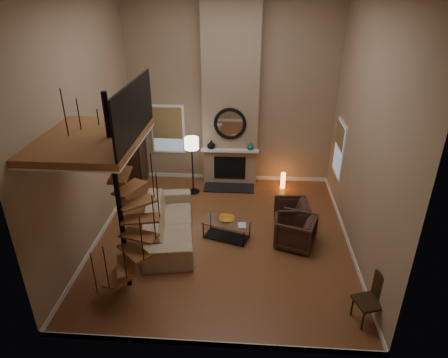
# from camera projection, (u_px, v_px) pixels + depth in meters

# --- Properties ---
(ground) EXTENTS (6.00, 6.50, 0.01)m
(ground) POSITION_uv_depth(u_px,v_px,m) (223.00, 238.00, 9.72)
(ground) COLOR brown
(ground) RESTS_ON ground
(back_wall) EXTENTS (6.00, 0.02, 5.50)m
(back_wall) POSITION_uv_depth(u_px,v_px,m) (231.00, 93.00, 11.38)
(back_wall) COLOR #9F8466
(back_wall) RESTS_ON ground
(front_wall) EXTENTS (6.00, 0.02, 5.50)m
(front_wall) POSITION_uv_depth(u_px,v_px,m) (206.00, 209.00, 5.59)
(front_wall) COLOR #9F8466
(front_wall) RESTS_ON ground
(left_wall) EXTENTS (0.02, 6.50, 5.50)m
(left_wall) POSITION_uv_depth(u_px,v_px,m) (86.00, 128.00, 8.67)
(left_wall) COLOR #9F8466
(left_wall) RESTS_ON ground
(right_wall) EXTENTS (0.02, 6.50, 5.50)m
(right_wall) POSITION_uv_depth(u_px,v_px,m) (366.00, 134.00, 8.29)
(right_wall) COLOR #9F8466
(right_wall) RESTS_ON ground
(baseboard_back) EXTENTS (6.00, 0.02, 0.12)m
(baseboard_back) POSITION_uv_depth(u_px,v_px,m) (230.00, 177.00, 12.58)
(baseboard_back) COLOR white
(baseboard_back) RESTS_ON ground
(baseboard_front) EXTENTS (6.00, 0.02, 0.12)m
(baseboard_front) POSITION_uv_depth(u_px,v_px,m) (209.00, 344.00, 6.80)
(baseboard_front) COLOR white
(baseboard_front) RESTS_ON ground
(baseboard_left) EXTENTS (0.02, 6.50, 0.12)m
(baseboard_left) POSITION_uv_depth(u_px,v_px,m) (103.00, 231.00, 9.88)
(baseboard_left) COLOR white
(baseboard_left) RESTS_ON ground
(baseboard_right) EXTENTS (0.02, 6.50, 0.12)m
(baseboard_right) POSITION_uv_depth(u_px,v_px,m) (347.00, 240.00, 9.50)
(baseboard_right) COLOR white
(baseboard_right) RESTS_ON ground
(chimney_breast) EXTENTS (1.60, 0.38, 5.50)m
(chimney_breast) POSITION_uv_depth(u_px,v_px,m) (231.00, 94.00, 11.21)
(chimney_breast) COLOR #967D62
(chimney_breast) RESTS_ON ground
(hearth) EXTENTS (1.50, 0.60, 0.04)m
(hearth) POSITION_uv_depth(u_px,v_px,m) (229.00, 188.00, 12.00)
(hearth) COLOR black
(hearth) RESTS_ON ground
(firebox) EXTENTS (0.95, 0.02, 0.72)m
(firebox) POSITION_uv_depth(u_px,v_px,m) (230.00, 168.00, 12.02)
(firebox) COLOR black
(firebox) RESTS_ON chimney_breast
(mantel) EXTENTS (1.70, 0.18, 0.06)m
(mantel) POSITION_uv_depth(u_px,v_px,m) (230.00, 151.00, 11.68)
(mantel) COLOR white
(mantel) RESTS_ON chimney_breast
(mirror_frame) EXTENTS (0.94, 0.10, 0.94)m
(mirror_frame) POSITION_uv_depth(u_px,v_px,m) (230.00, 124.00, 11.38)
(mirror_frame) COLOR black
(mirror_frame) RESTS_ON chimney_breast
(mirror_disc) EXTENTS (0.80, 0.01, 0.80)m
(mirror_disc) POSITION_uv_depth(u_px,v_px,m) (230.00, 124.00, 11.38)
(mirror_disc) COLOR white
(mirror_disc) RESTS_ON chimney_breast
(vase_left) EXTENTS (0.24, 0.24, 0.25)m
(vase_left) POSITION_uv_depth(u_px,v_px,m) (211.00, 145.00, 11.68)
(vase_left) COLOR black
(vase_left) RESTS_ON mantel
(vase_right) EXTENTS (0.20, 0.20, 0.21)m
(vase_right) POSITION_uv_depth(u_px,v_px,m) (250.00, 146.00, 11.62)
(vase_right) COLOR #195753
(vase_right) RESTS_ON mantel
(window_back) EXTENTS (1.02, 0.06, 1.52)m
(window_back) POSITION_uv_depth(u_px,v_px,m) (168.00, 129.00, 11.98)
(window_back) COLOR white
(window_back) RESTS_ON back_wall
(window_right) EXTENTS (0.06, 1.02, 1.52)m
(window_right) POSITION_uv_depth(u_px,v_px,m) (339.00, 148.00, 10.58)
(window_right) COLOR white
(window_right) RESTS_ON right_wall
(entry_door) EXTENTS (0.10, 1.05, 2.16)m
(entry_door) POSITION_uv_depth(u_px,v_px,m) (122.00, 164.00, 11.04)
(entry_door) COLOR white
(entry_door) RESTS_ON ground
(loft) EXTENTS (1.70, 2.20, 1.09)m
(loft) POSITION_uv_depth(u_px,v_px,m) (96.00, 137.00, 6.79)
(loft) COLOR brown
(loft) RESTS_ON left_wall
(spiral_stair) EXTENTS (1.47, 1.47, 4.06)m
(spiral_stair) POSITION_uv_depth(u_px,v_px,m) (121.00, 210.00, 7.43)
(spiral_stair) COLOR black
(spiral_stair) RESTS_ON ground
(hutch) EXTENTS (0.39, 0.84, 1.87)m
(hutch) POSITION_uv_depth(u_px,v_px,m) (137.00, 153.00, 12.00)
(hutch) COLOR black
(hutch) RESTS_ON ground
(sofa) EXTENTS (1.54, 2.95, 0.82)m
(sofa) POSITION_uv_depth(u_px,v_px,m) (168.00, 222.00, 9.60)
(sofa) COLOR tan
(sofa) RESTS_ON ground
(armchair_near) EXTENTS (0.87, 0.85, 0.75)m
(armchair_near) POSITION_uv_depth(u_px,v_px,m) (294.00, 215.00, 9.98)
(armchair_near) COLOR #3C241B
(armchair_near) RESTS_ON ground
(armchair_far) EXTENTS (1.09, 1.08, 0.78)m
(armchair_far) POSITION_uv_depth(u_px,v_px,m) (299.00, 232.00, 9.28)
(armchair_far) COLOR #3C241B
(armchair_far) RESTS_ON ground
(coffee_table) EXTENTS (1.25, 0.89, 0.44)m
(coffee_table) POSITION_uv_depth(u_px,v_px,m) (227.00, 228.00, 9.59)
(coffee_table) COLOR silver
(coffee_table) RESTS_ON ground
(bowl) EXTENTS (0.37, 0.37, 0.09)m
(bowl) POSITION_uv_depth(u_px,v_px,m) (227.00, 219.00, 9.54)
(bowl) COLOR orange
(bowl) RESTS_ON coffee_table
(book) EXTENTS (0.20, 0.26, 0.02)m
(book) POSITION_uv_depth(u_px,v_px,m) (241.00, 225.00, 9.35)
(book) COLOR gray
(book) RESTS_ON coffee_table
(floor_lamp) EXTENTS (0.41, 0.41, 1.71)m
(floor_lamp) POSITION_uv_depth(u_px,v_px,m) (192.00, 148.00, 11.17)
(floor_lamp) COLOR black
(floor_lamp) RESTS_ON ground
(accent_lamp) EXTENTS (0.14, 0.14, 0.49)m
(accent_lamp) POSITION_uv_depth(u_px,v_px,m) (283.00, 180.00, 11.93)
(accent_lamp) COLOR orange
(accent_lamp) RESTS_ON ground
(side_chair) EXTENTS (0.58, 0.58, 0.98)m
(side_chair) POSITION_uv_depth(u_px,v_px,m) (373.00, 298.00, 7.14)
(side_chair) COLOR black
(side_chair) RESTS_ON ground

